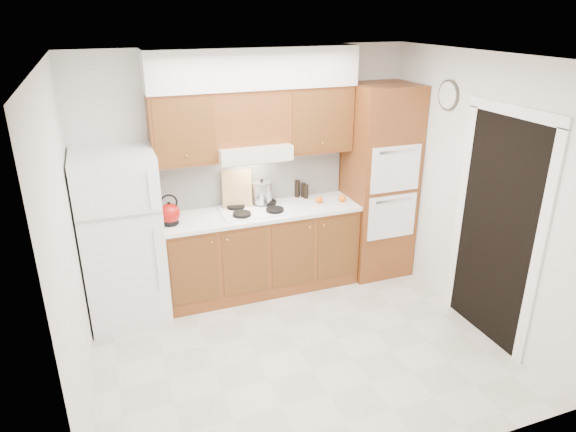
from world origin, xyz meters
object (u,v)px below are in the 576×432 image
object	(u,v)px
oven_cabinet	(378,182)
kettle	(170,214)
fridge	(122,238)
stock_pot	(262,192)

from	to	relation	value
oven_cabinet	kettle	world-z (taller)	oven_cabinet
fridge	kettle	distance (m)	0.51
oven_cabinet	kettle	bearing A→B (deg)	-179.13
oven_cabinet	kettle	distance (m)	2.37
kettle	stock_pot	bearing A→B (deg)	34.80
oven_cabinet	kettle	size ratio (longest dim) A/B	10.49
fridge	oven_cabinet	size ratio (longest dim) A/B	0.78
kettle	stock_pot	xyz separation A→B (m)	(1.03, 0.21, 0.03)
fridge	stock_pot	size ratio (longest dim) A/B	7.54
oven_cabinet	stock_pot	bearing A→B (deg)	172.55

